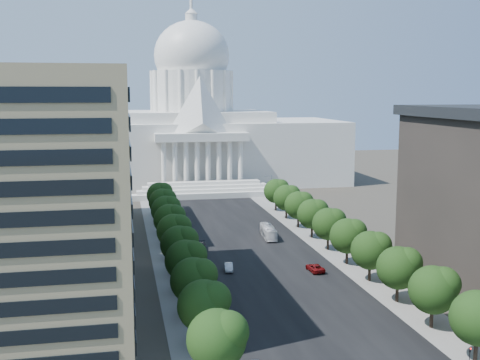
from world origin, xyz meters
TOP-DOWN VIEW (x-y plane):
  - road_asphalt at (0.00, 90.00)m, footprint 30.00×260.00m
  - sidewalk_left at (-19.00, 90.00)m, footprint 8.00×260.00m
  - sidewalk_right at (19.00, 90.00)m, footprint 8.00×260.00m
  - capitol at (0.00, 184.89)m, footprint 120.00×56.00m
  - office_block_left at (-48.00, 42.00)m, footprint 40.00×52.00m
  - office_block_left_far at (-48.00, 100.00)m, footprint 38.00×52.00m
  - tree_l_a at (-17.66, 11.81)m, footprint 7.79×7.60m
  - tree_l_b at (-17.66, 23.81)m, footprint 7.79×7.60m
  - tree_l_c at (-17.66, 35.81)m, footprint 7.79×7.60m
  - tree_l_d at (-17.66, 47.81)m, footprint 7.79×7.60m
  - tree_l_e at (-17.66, 59.81)m, footprint 7.79×7.60m
  - tree_l_f at (-17.66, 71.81)m, footprint 7.79×7.60m
  - tree_l_g at (-17.66, 83.81)m, footprint 7.79×7.60m
  - tree_l_h at (-17.66, 95.81)m, footprint 7.79×7.60m
  - tree_l_i at (-17.66, 107.81)m, footprint 7.79×7.60m
  - tree_l_j at (-17.66, 119.81)m, footprint 7.79×7.60m
  - tree_r_b at (18.34, 23.81)m, footprint 7.79×7.60m
  - tree_r_c at (18.34, 35.81)m, footprint 7.79×7.60m
  - tree_r_d at (18.34, 47.81)m, footprint 7.79×7.60m
  - tree_r_e at (18.34, 59.81)m, footprint 7.79×7.60m
  - tree_r_f at (18.34, 71.81)m, footprint 7.79×7.60m
  - tree_r_g at (18.34, 83.81)m, footprint 7.79×7.60m
  - tree_r_h at (18.34, 95.81)m, footprint 7.79×7.60m
  - tree_r_i at (18.34, 107.81)m, footprint 7.79×7.60m
  - tree_r_j at (18.34, 119.81)m, footprint 7.79×7.60m
  - traffic_signal_right at (14.50, 7.99)m, footprint 0.18×0.49m
  - streetlight_b at (19.90, 35.00)m, footprint 2.61×0.44m
  - streetlight_c at (19.90, 60.00)m, footprint 2.61×0.44m
  - streetlight_d at (19.90, 85.00)m, footprint 2.61×0.44m
  - streetlight_e at (19.90, 110.00)m, footprint 2.61×0.44m
  - streetlight_f at (19.90, 135.00)m, footprint 2.61×0.44m
  - car_dark_a at (-13.50, 22.61)m, footprint 2.09×4.14m
  - car_silver at (-7.80, 60.06)m, footprint 2.21×4.92m
  - car_red at (9.57, 56.04)m, footprint 2.95×5.81m
  - car_dark_b at (-11.04, 77.91)m, footprint 2.70×5.50m
  - city_bus at (7.11, 85.87)m, footprint 3.49×11.52m

SIDE VIEW (x-z plane):
  - road_asphalt at x=0.00m, z-range -0.01..0.01m
  - sidewalk_left at x=-19.00m, z-range -0.01..0.01m
  - sidewalk_right at x=19.00m, z-range -0.01..0.01m
  - car_dark_a at x=-13.50m, z-range 0.00..1.35m
  - car_dark_b at x=-11.04m, z-range 0.00..1.54m
  - car_silver at x=-7.80m, z-range 0.00..1.57m
  - car_red at x=9.57m, z-range 0.00..1.57m
  - city_bus at x=7.11m, z-range 0.00..3.16m
  - traffic_signal_right at x=14.50m, z-range 0.94..5.24m
  - streetlight_b at x=19.90m, z-range 1.32..10.32m
  - streetlight_c at x=19.90m, z-range 1.32..10.32m
  - streetlight_d at x=19.90m, z-range 1.32..10.32m
  - streetlight_e at x=19.90m, z-range 1.32..10.32m
  - streetlight_f at x=19.90m, z-range 1.32..10.32m
  - tree_l_a at x=-17.66m, z-range 1.47..11.44m
  - tree_l_b at x=-17.66m, z-range 1.47..11.44m
  - tree_l_c at x=-17.66m, z-range 1.47..11.44m
  - tree_l_d at x=-17.66m, z-range 1.47..11.44m
  - tree_l_e at x=-17.66m, z-range 1.47..11.44m
  - tree_l_f at x=-17.66m, z-range 1.47..11.44m
  - tree_l_g at x=-17.66m, z-range 1.47..11.44m
  - tree_l_h at x=-17.66m, z-range 1.47..11.44m
  - tree_l_i at x=-17.66m, z-range 1.47..11.44m
  - tree_l_j at x=-17.66m, z-range 1.47..11.44m
  - tree_r_b at x=18.34m, z-range 1.47..11.44m
  - tree_r_c at x=18.34m, z-range 1.47..11.44m
  - tree_r_d at x=18.34m, z-range 1.47..11.44m
  - tree_r_e at x=18.34m, z-range 1.47..11.44m
  - tree_r_f at x=18.34m, z-range 1.47..11.44m
  - tree_r_g at x=18.34m, z-range 1.47..11.44m
  - tree_r_h at x=18.34m, z-range 1.47..11.44m
  - tree_r_i at x=18.34m, z-range 1.47..11.44m
  - tree_r_j at x=18.34m, z-range 1.47..11.44m
  - office_block_left_far at x=-48.00m, z-range 0.00..30.00m
  - office_block_left at x=-48.00m, z-range 0.00..40.00m
  - capitol at x=0.00m, z-range -16.49..56.51m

